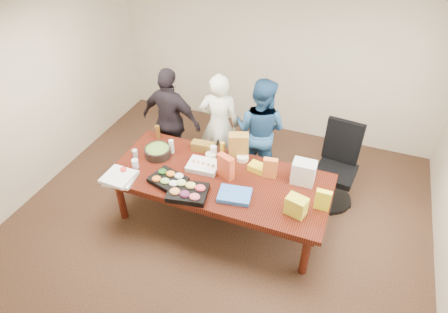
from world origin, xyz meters
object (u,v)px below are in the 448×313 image
at_px(person_center, 219,125).
at_px(salad_bowl, 158,152).
at_px(conference_table, 220,199).
at_px(sheet_cake, 203,166).
at_px(person_right, 260,130).
at_px(office_chair, 336,170).

xyz_separation_m(person_center, salad_bowl, (-0.53, -0.91, -0.01)).
distance_m(conference_table, sheet_cake, 0.50).
xyz_separation_m(person_right, sheet_cake, (-0.46, -1.02, -0.03)).
bearing_deg(person_right, salad_bowl, 48.62).
height_order(person_right, salad_bowl, person_right).
height_order(office_chair, person_center, person_center).
xyz_separation_m(person_center, sheet_cake, (0.15, -0.93, -0.03)).
xyz_separation_m(office_chair, person_center, (-1.78, 0.13, 0.23)).
relative_size(person_center, salad_bowl, 4.51).
bearing_deg(conference_table, person_center, 112.16).
height_order(conference_table, sheet_cake, sheet_cake).
height_order(conference_table, office_chair, office_chair).
bearing_deg(person_right, conference_table, 87.99).
height_order(office_chair, sheet_cake, office_chair).
xyz_separation_m(office_chair, sheet_cake, (-1.63, -0.80, 0.20)).
bearing_deg(office_chair, sheet_cake, -147.09).
bearing_deg(person_right, sheet_cake, 73.40).
bearing_deg(sheet_cake, person_right, 61.44).
distance_m(person_right, sheet_cake, 1.12).
bearing_deg(person_center, sheet_cake, 85.25).
relative_size(office_chair, sheet_cake, 2.95).
xyz_separation_m(sheet_cake, salad_bowl, (-0.68, 0.03, 0.02)).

